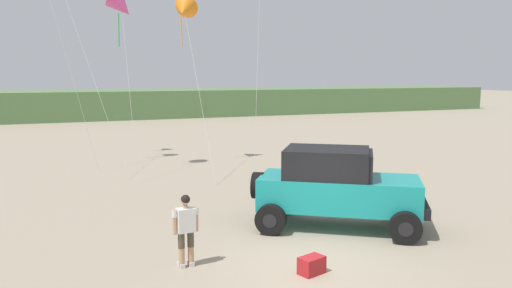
{
  "coord_description": "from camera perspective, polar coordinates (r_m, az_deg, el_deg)",
  "views": [
    {
      "loc": [
        -5.29,
        -9.73,
        4.3
      ],
      "look_at": [
        -0.29,
        2.46,
        2.47
      ],
      "focal_mm": 35.08,
      "sensor_mm": 36.0,
      "label": 1
    }
  ],
  "objects": [
    {
      "name": "dune_ridge",
      "position": [
        53.24,
        -16.2,
        4.43
      ],
      "size": [
        90.0,
        9.34,
        2.73
      ],
      "primitive_type": "cube",
      "color": "#567A47",
      "rests_on": "ground_plane"
    },
    {
      "name": "cooler_box",
      "position": [
        11.24,
        6.36,
        -13.57
      ],
      "size": [
        0.64,
        0.51,
        0.38
      ],
      "primitive_type": "cube",
      "rotation": [
        0.0,
        0.0,
        0.31
      ],
      "color": "#B21E23",
      "rests_on": "ground_plane"
    },
    {
      "name": "kite_white_parafoil",
      "position": [
        22.99,
        -15.08,
        14.88
      ],
      "size": [
        1.35,
        3.45,
        7.96
      ],
      "color": "#E04C93",
      "rests_on": "ground_plane"
    },
    {
      "name": "kite_red_delta",
      "position": [
        24.37,
        -8.19,
        14.87
      ],
      "size": [
        1.46,
        5.98,
        8.0
      ],
      "color": "orange",
      "rests_on": "ground_plane"
    },
    {
      "name": "jeep",
      "position": [
        14.25,
        9.15,
        -4.75
      ],
      "size": [
        4.93,
        4.41,
        2.26
      ],
      "color": "teal",
      "rests_on": "ground_plane"
    },
    {
      "name": "person_watching",
      "position": [
        11.4,
        -8.02,
        -9.32
      ],
      "size": [
        0.62,
        0.33,
        1.67
      ],
      "color": "tan",
      "rests_on": "ground_plane"
    },
    {
      "name": "ground_plane",
      "position": [
        11.88,
        5.98,
        -13.35
      ],
      "size": [
        220.0,
        220.0,
        0.0
      ],
      "primitive_type": "plane",
      "color": "gray"
    }
  ]
}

